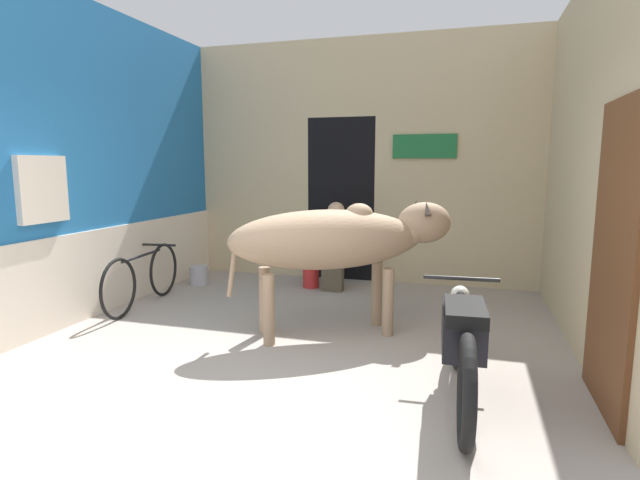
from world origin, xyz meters
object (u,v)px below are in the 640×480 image
Objects in this scene: motorcycle_near at (462,339)px; bicycle at (143,277)px; bucket at (199,275)px; cow at (339,240)px; plastic_stool at (311,271)px; shopkeeper_seated at (335,243)px.

motorcycle_near reaches higher than bicycle.
cow is at bearing -30.94° from bucket.
bucket is (-3.58, 2.57, -0.32)m from motorcycle_near.
bicycle reaches higher than plastic_stool.
cow is 5.34× the size of plastic_stool.
motorcycle_near reaches higher than plastic_stool.
cow reaches higher than bicycle.
shopkeeper_seated is (-0.49, 1.73, -0.32)m from cow.
motorcycle_near is 7.37× the size of bucket.
cow is 1.14× the size of motorcycle_near.
cow is 2.90m from bucket.
plastic_stool is 1.58× the size of bucket.
motorcycle_near is (1.19, -1.14, -0.49)m from cow.
shopkeeper_seated is (1.96, 1.45, 0.28)m from bicycle.
plastic_stool is at bearing 10.73° from bucket.
motorcycle_near is 1.15× the size of bicycle.
bucket is (0.07, 1.15, -0.22)m from bicycle.
bicycle is 2.18m from plastic_stool.
bicycle is at bearing -143.61° from shopkeeper_seated.
cow reaches higher than shopkeeper_seated.
plastic_stool is (-0.34, -0.01, -0.40)m from shopkeeper_seated.
plastic_stool is 1.58m from bucket.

